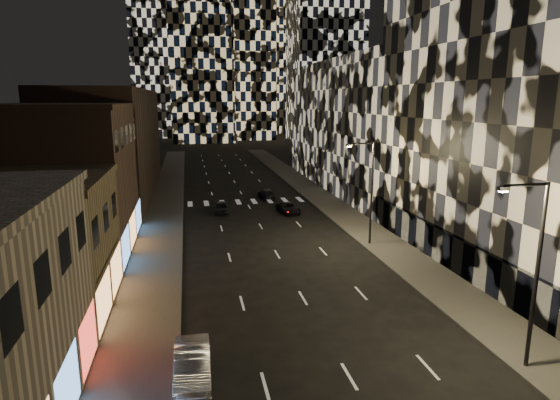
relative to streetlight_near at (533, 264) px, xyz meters
name	(u,v)px	position (x,y,z in m)	size (l,w,h in m)	color
sidewalk_left	(165,204)	(-18.35, 40.00, -5.28)	(4.00, 120.00, 0.15)	#47443F
sidewalk_right	(322,198)	(1.65, 40.00, -5.28)	(4.00, 120.00, 0.15)	#47443F
curb_left	(183,204)	(-16.25, 40.00, -5.28)	(0.20, 120.00, 0.15)	#4C4C47
curb_right	(306,199)	(-0.45, 40.00, -5.28)	(0.20, 120.00, 0.15)	#4C4C47
retail_tan	(19,251)	(-25.35, 11.00, -1.35)	(10.00, 10.00, 8.00)	olive
retail_brown	(67,182)	(-25.35, 23.50, 0.65)	(10.00, 15.00, 12.00)	#50382D
retail_filler_left	(113,142)	(-25.35, 50.00, 1.65)	(10.00, 40.00, 14.00)	#50382D
midrise_right	(540,122)	(11.65, 14.50, 5.65)	(16.00, 25.00, 22.00)	#232326
midrise_base	(441,245)	(3.95, 14.50, -3.85)	(0.60, 25.00, 3.00)	#383838
midrise_filler_right	(376,125)	(11.65, 47.00, 3.65)	(16.00, 40.00, 18.00)	#232326
streetlight_near	(533,264)	(0.00, 0.00, 0.00)	(2.55, 0.25, 9.00)	black
streetlight_far	(369,186)	(0.00, 20.00, 0.00)	(2.55, 0.25, 9.00)	black
car_silver_parked	(192,365)	(-15.55, 2.14, -4.58)	(1.63, 4.66, 1.54)	#A8A7AC
car_dark_midlane	(221,207)	(-11.85, 34.61, -4.71)	(1.53, 3.80, 1.29)	black
car_dark_oncoming	(267,194)	(-5.42, 41.73, -4.77)	(1.63, 4.02, 1.17)	black
car_dark_rightlane	(289,208)	(-4.35, 33.00, -4.76)	(1.97, 4.26, 1.19)	black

